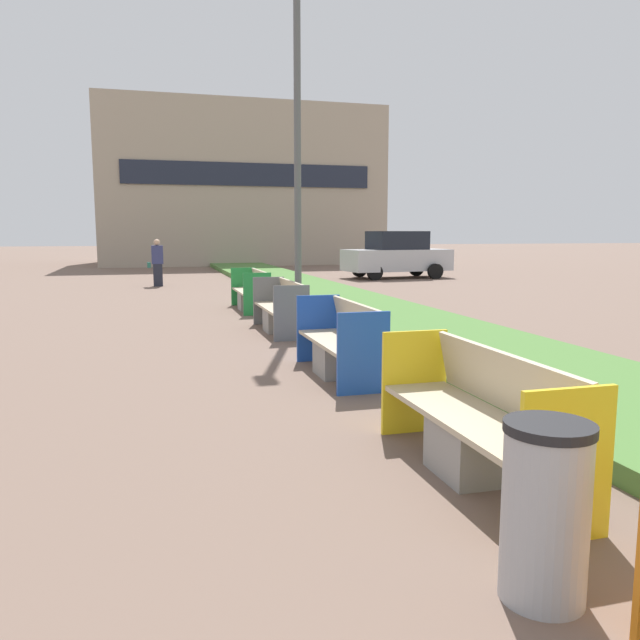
# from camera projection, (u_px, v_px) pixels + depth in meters

# --- Properties ---
(planter_grass_strip) EXTENTS (2.80, 120.00, 0.18)m
(planter_grass_strip) POSITION_uv_depth(u_px,v_px,m) (419.00, 331.00, 11.05)
(planter_grass_strip) COLOR #4C7A38
(planter_grass_strip) RESTS_ON ground
(building_backdrop) EXTENTS (15.71, 8.49, 8.81)m
(building_backdrop) POSITION_uv_depth(u_px,v_px,m) (239.00, 188.00, 37.11)
(building_backdrop) COLOR tan
(building_backdrop) RESTS_ON ground
(bench_yellow_frame) EXTENTS (0.65, 2.19, 0.94)m
(bench_yellow_frame) POSITION_uv_depth(u_px,v_px,m) (478.00, 427.00, 4.67)
(bench_yellow_frame) COLOR gray
(bench_yellow_frame) RESTS_ON ground
(bench_blue_frame) EXTENTS (0.65, 1.97, 0.94)m
(bench_blue_frame) POSITION_uv_depth(u_px,v_px,m) (341.00, 347.00, 7.94)
(bench_blue_frame) COLOR gray
(bench_blue_frame) RESTS_ON ground
(bench_grey_frame) EXTENTS (0.65, 2.08, 0.94)m
(bench_grey_frame) POSITION_uv_depth(u_px,v_px,m) (281.00, 312.00, 11.46)
(bench_grey_frame) COLOR gray
(bench_grey_frame) RESTS_ON ground
(bench_green_frame) EXTENTS (0.65, 2.08, 0.94)m
(bench_green_frame) POSITION_uv_depth(u_px,v_px,m) (252.00, 294.00, 14.68)
(bench_green_frame) COLOR gray
(bench_green_frame) RESTS_ON ground
(litter_bin) EXTENTS (0.44, 0.44, 0.91)m
(litter_bin) POSITION_uv_depth(u_px,v_px,m) (545.00, 512.00, 3.07)
(litter_bin) COLOR #9EA0A5
(litter_bin) RESTS_ON ground
(street_lamp_post) EXTENTS (0.24, 0.44, 8.08)m
(street_lamp_post) POSITION_uv_depth(u_px,v_px,m) (297.00, 98.00, 12.21)
(street_lamp_post) COLOR #56595B
(street_lamp_post) RESTS_ON ground
(pedestrian_walking) EXTENTS (0.53, 0.24, 1.59)m
(pedestrian_walking) POSITION_uv_depth(u_px,v_px,m) (157.00, 263.00, 21.02)
(pedestrian_walking) COLOR #232633
(pedestrian_walking) RESTS_ON ground
(parked_car_distant) EXTENTS (4.36, 2.20, 1.86)m
(parked_car_distant) POSITION_uv_depth(u_px,v_px,m) (397.00, 255.00, 24.82)
(parked_car_distant) COLOR #B7BABF
(parked_car_distant) RESTS_ON ground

